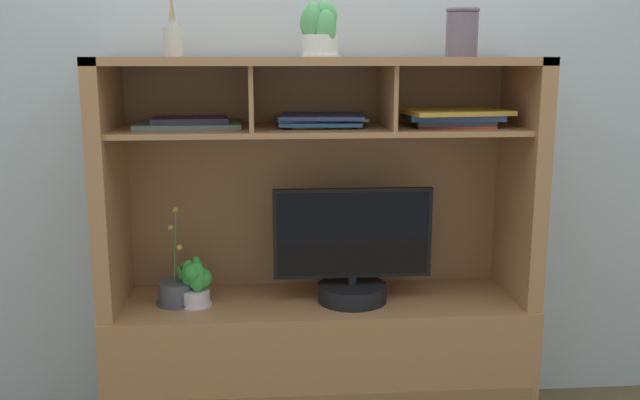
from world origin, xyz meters
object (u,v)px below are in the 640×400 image
object	(u,v)px
magazine_stack_centre	(189,123)
potted_succulent	(319,31)
magazine_stack_left	(452,117)
diffuser_bottle	(173,41)
ceramic_vase	(462,32)
tv_monitor	(352,258)
media_console	(320,322)
magazine_stack_right	(321,120)
potted_fern	(195,281)
potted_orchid	(177,292)

from	to	relation	value
magazine_stack_centre	potted_succulent	distance (m)	0.59
magazine_stack_left	magazine_stack_centre	size ratio (longest dim) A/B	1.02
magazine_stack_left	diffuser_bottle	world-z (taller)	diffuser_bottle
magazine_stack_centre	ceramic_vase	size ratio (longest dim) A/B	2.26
tv_monitor	magazine_stack_centre	distance (m)	0.81
potted_succulent	ceramic_vase	size ratio (longest dim) A/B	1.12
diffuser_bottle	media_console	bearing A→B (deg)	1.53
media_console	ceramic_vase	world-z (taller)	ceramic_vase
magazine_stack_left	magazine_stack_right	distance (m)	0.50
magazine_stack_left	tv_monitor	bearing A→B (deg)	-175.05
potted_succulent	magazine_stack_left	bearing A→B (deg)	1.38
media_console	magazine_stack_centre	distance (m)	0.93
potted_fern	potted_succulent	bearing A→B (deg)	2.78
magazine_stack_left	potted_fern	bearing A→B (deg)	-177.95
media_console	magazine_stack_left	world-z (taller)	media_console
tv_monitor	potted_succulent	xyz separation A→B (m)	(-0.13, 0.02, 0.85)
media_console	magazine_stack_left	distance (m)	0.96
tv_monitor	magazine_stack_centre	bearing A→B (deg)	171.99
tv_monitor	magazine_stack_right	xyz separation A→B (m)	(-0.12, 0.08, 0.52)
media_console	magazine_stack_left	xyz separation A→B (m)	(0.50, -0.01, 0.81)
magazine_stack_left	potted_succulent	distance (m)	0.60
potted_fern	magazine_stack_right	size ratio (longest dim) A/B	0.53
tv_monitor	magazine_stack_left	xyz separation A→B (m)	(0.38, 0.03, 0.54)
media_console	potted_succulent	distance (m)	1.13
ceramic_vase	magazine_stack_left	bearing A→B (deg)	-161.56
potted_succulent	magazine_stack_right	bearing A→B (deg)	77.47
potted_fern	media_console	bearing A→B (deg)	5.53
potted_orchid	potted_succulent	size ratio (longest dim) A/B	1.88
potted_fern	ceramic_vase	xyz separation A→B (m)	(1.01, 0.04, 0.93)
tv_monitor	potted_fern	distance (m)	0.61
magazine_stack_left	media_console	bearing A→B (deg)	178.73
magazine_stack_left	magazine_stack_centre	world-z (taller)	magazine_stack_left
magazine_stack_centre	ceramic_vase	xyz separation A→B (m)	(1.02, -0.04, 0.33)
magazine_stack_right	potted_orchid	bearing A→B (deg)	-174.26
magazine_stack_centre	magazine_stack_left	bearing A→B (deg)	-3.07
potted_orchid	diffuser_bottle	size ratio (longest dim) A/B	1.39
potted_succulent	ceramic_vase	xyz separation A→B (m)	(0.54, 0.02, -0.00)
magazine_stack_right	potted_succulent	world-z (taller)	potted_succulent
potted_orchid	magazine_stack_left	distance (m)	1.25
diffuser_bottle	magazine_stack_centre	bearing A→B (deg)	54.33
potted_fern	ceramic_vase	bearing A→B (deg)	2.50
media_console	potted_fern	xyz separation A→B (m)	(-0.48, -0.05, 0.20)
media_console	potted_fern	world-z (taller)	media_console
magazine_stack_centre	magazine_stack_right	distance (m)	0.50
potted_orchid	potted_succulent	bearing A→B (deg)	-0.48
magazine_stack_left	diffuser_bottle	xyz separation A→B (m)	(-1.03, -0.00, 0.28)
ceramic_vase	magazine_stack_right	bearing A→B (deg)	175.63
diffuser_bottle	potted_succulent	world-z (taller)	diffuser_bottle
potted_fern	potted_succulent	size ratio (longest dim) A/B	0.93
media_console	tv_monitor	size ratio (longest dim) A/B	2.67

